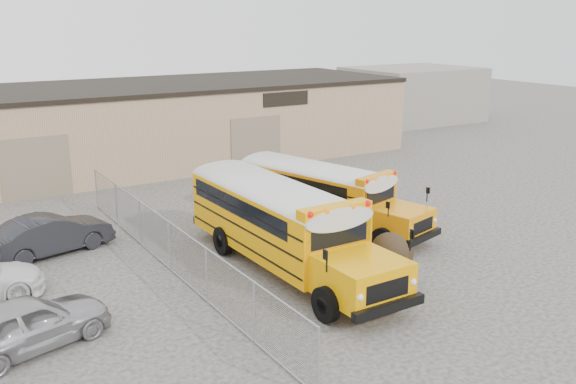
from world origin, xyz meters
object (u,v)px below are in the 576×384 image
school_bus_right (236,169)px  car_dark (50,234)px  tarp_bundle (389,258)px  car_silver (27,324)px  school_bus_left (203,181)px

school_bus_right → car_dark: 9.58m
tarp_bundle → car_silver: size_ratio=0.40×
school_bus_left → car_dark: school_bus_left is taller
school_bus_left → car_dark: (-6.49, -0.71, -1.02)m
school_bus_left → tarp_bundle: school_bus_left is taller
school_bus_left → car_dark: 6.61m
car_dark → car_silver: bearing=149.9°
school_bus_left → tarp_bundle: size_ratio=6.03×
car_silver → tarp_bundle: bearing=-114.3°
school_bus_right → car_silver: bearing=-138.7°
school_bus_left → car_dark: bearing=-173.8°
school_bus_right → car_dark: size_ratio=2.06×
school_bus_right → tarp_bundle: size_ratio=5.34×
school_bus_left → tarp_bundle: bearing=-76.1°
school_bus_right → tarp_bundle: bearing=-91.6°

